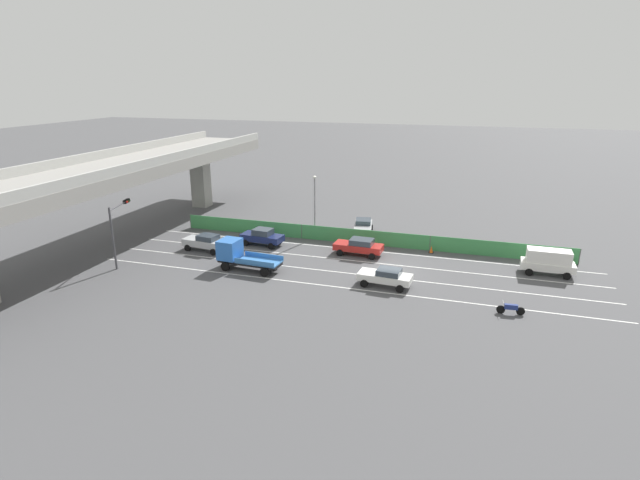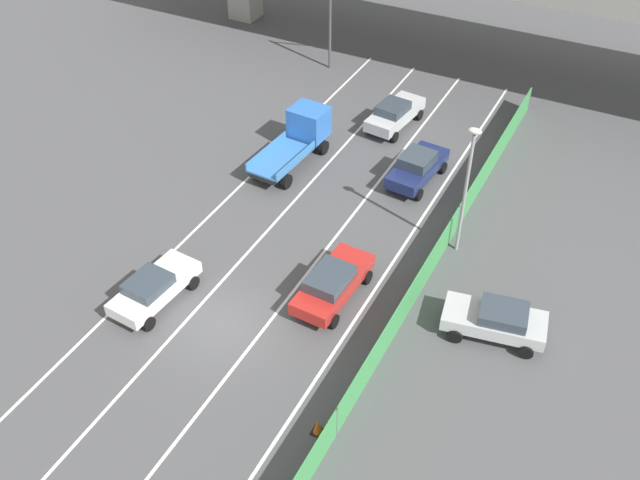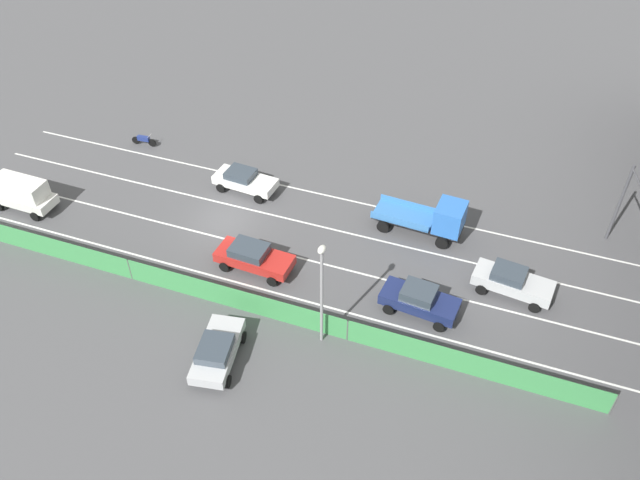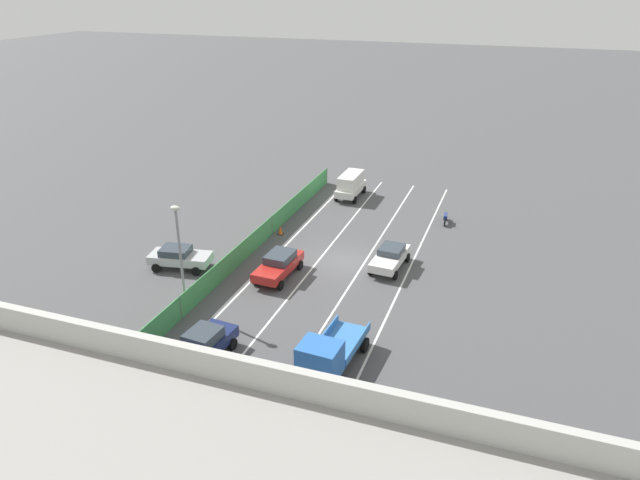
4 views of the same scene
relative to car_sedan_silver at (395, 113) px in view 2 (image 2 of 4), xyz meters
name	(u,v)px [view 2 (image 2 of 4)]	position (x,y,z in m)	size (l,w,h in m)	color
ground_plane	(224,326)	(-0.12, -18.23, -0.90)	(300.00, 300.00, 0.00)	#4C4C4F
lane_line_left_edge	(185,239)	(-4.92, -14.29, -0.90)	(0.14, 43.88, 0.01)	silver
lane_line_mid_left	(242,259)	(-1.72, -14.29, -0.90)	(0.14, 43.88, 0.01)	silver
lane_line_mid_right	(301,281)	(1.49, -14.29, -0.90)	(0.14, 43.88, 0.01)	silver
lane_line_right_edge	(365,304)	(4.69, -14.29, -0.90)	(0.14, 43.88, 0.01)	silver
green_fence	(406,305)	(6.53, -14.29, -0.14)	(0.10, 39.98, 1.52)	#3D8E4C
car_sedan_silver	(395,113)	(0.00, 0.00, 0.00)	(2.35, 4.62, 1.64)	#B7BABC
car_sedan_red	(332,283)	(3.21, -14.61, 0.00)	(2.19, 4.69, 1.61)	red
car_hatchback_white	(154,287)	(-3.58, -18.38, -0.06)	(2.23, 4.43, 1.50)	silver
car_sedan_navy	(417,167)	(3.22, -4.59, 0.02)	(2.30, 4.42, 1.72)	navy
flatbed_truck_blue	(301,135)	(-3.44, -5.25, 0.41)	(2.53, 5.74, 2.57)	black
parked_wagon_silver	(496,320)	(10.19, -13.44, -0.03)	(4.47, 2.61, 1.54)	#B2B5B7
traffic_light	(352,12)	(-5.43, 5.43, 3.11)	(4.05, 1.27, 5.62)	#47474C
street_lamp	(467,179)	(7.00, -8.93, 3.19)	(0.60, 0.36, 6.68)	gray
traffic_cone	(318,427)	(5.89, -21.15, -0.56)	(0.47, 0.47, 0.73)	orange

